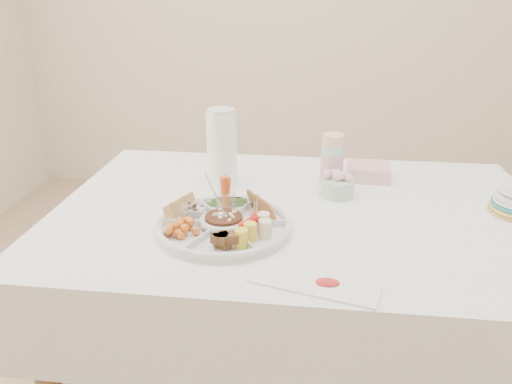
# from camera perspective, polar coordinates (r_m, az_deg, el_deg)

# --- Properties ---
(dining_table) EXTENTS (1.52, 1.02, 0.76)m
(dining_table) POSITION_cam_1_polar(r_m,az_deg,el_deg) (1.76, 4.38, -13.20)
(dining_table) COLOR white
(dining_table) RESTS_ON floor
(party_tray) EXTENTS (0.42, 0.42, 0.04)m
(party_tray) POSITION_cam_1_polar(r_m,az_deg,el_deg) (1.43, -3.70, -3.58)
(party_tray) COLOR silver
(party_tray) RESTS_ON dining_table
(bean_dip) EXTENTS (0.12, 0.12, 0.04)m
(bean_dip) POSITION_cam_1_polar(r_m,az_deg,el_deg) (1.42, -3.70, -3.31)
(bean_dip) COLOR #351E10
(bean_dip) RESTS_ON party_tray
(tortillas) EXTENTS (0.10, 0.10, 0.06)m
(tortillas) POSITION_cam_1_polar(r_m,az_deg,el_deg) (1.47, 0.84, -1.73)
(tortillas) COLOR olive
(tortillas) RESTS_ON party_tray
(carrot_cucumber) EXTENTS (0.13, 0.13, 0.11)m
(carrot_cucumber) POSITION_cam_1_polar(r_m,az_deg,el_deg) (1.53, -3.40, -0.01)
(carrot_cucumber) COLOR orange
(carrot_cucumber) RESTS_ON party_tray
(pita_raisins) EXTENTS (0.12, 0.12, 0.06)m
(pita_raisins) POSITION_cam_1_polar(r_m,az_deg,el_deg) (1.49, -7.87, -1.68)
(pita_raisins) COLOR #E6BA7C
(pita_raisins) RESTS_ON party_tray
(cherries) EXTENTS (0.11, 0.11, 0.04)m
(cherries) POSITION_cam_1_polar(r_m,az_deg,el_deg) (1.37, -8.60, -4.23)
(cherries) COLOR gold
(cherries) RESTS_ON party_tray
(granola_chunks) EXTENTS (0.12, 0.12, 0.05)m
(granola_chunks) POSITION_cam_1_polar(r_m,az_deg,el_deg) (1.30, -4.11, -5.59)
(granola_chunks) COLOR brown
(granola_chunks) RESTS_ON party_tray
(banana_tomato) EXTENTS (0.13, 0.13, 0.09)m
(banana_tomato) POSITION_cam_1_polar(r_m,az_deg,el_deg) (1.35, 0.86, -3.45)
(banana_tomato) COLOR #E3DA5F
(banana_tomato) RESTS_ON party_tray
(cup_stack) EXTENTS (0.10, 0.10, 0.22)m
(cup_stack) POSITION_cam_1_polar(r_m,az_deg,el_deg) (1.77, 8.74, 4.67)
(cup_stack) COLOR silver
(cup_stack) RESTS_ON dining_table
(thermos) EXTENTS (0.11, 0.11, 0.27)m
(thermos) POSITION_cam_1_polar(r_m,az_deg,el_deg) (1.72, -3.92, 5.23)
(thermos) COLOR white
(thermos) RESTS_ON dining_table
(flower_bowl) EXTENTS (0.14, 0.14, 0.08)m
(flower_bowl) POSITION_cam_1_polar(r_m,az_deg,el_deg) (1.67, 9.27, 0.93)
(flower_bowl) COLOR silver
(flower_bowl) RESTS_ON dining_table
(napkin_stack) EXTENTS (0.16, 0.14, 0.05)m
(napkin_stack) POSITION_cam_1_polar(r_m,az_deg,el_deg) (1.85, 12.70, 2.30)
(napkin_stack) COLOR beige
(napkin_stack) RESTS_ON dining_table
(placemat) EXTENTS (0.32, 0.17, 0.01)m
(placemat) POSITION_cam_1_polar(r_m,az_deg,el_deg) (1.20, 6.70, -10.36)
(placemat) COLOR white
(placemat) RESTS_ON dining_table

